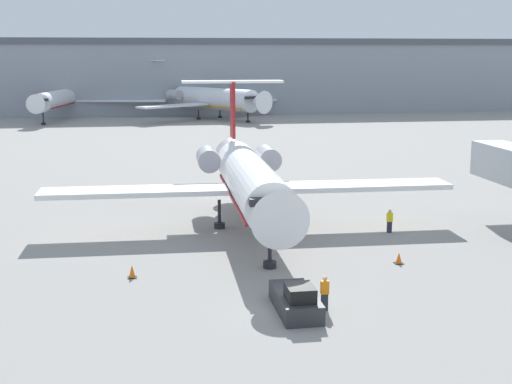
{
  "coord_description": "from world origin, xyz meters",
  "views": [
    {
      "loc": [
        -7.28,
        -32.33,
        12.58
      ],
      "look_at": [
        0.0,
        12.08,
        3.72
      ],
      "focal_mm": 50.0,
      "sensor_mm": 36.0,
      "label": 1
    }
  ],
  "objects": [
    {
      "name": "worker_near_tug",
      "position": [
        1.49,
        0.2,
        0.93
      ],
      "size": [
        0.4,
        0.25,
        1.77
      ],
      "color": "#232838",
      "rests_on": "ground"
    },
    {
      "name": "airplane_parked_far_right",
      "position": [
        6.51,
        103.55,
        3.87
      ],
      "size": [
        28.59,
        26.77,
        11.02
      ],
      "color": "silver",
      "rests_on": "ground"
    },
    {
      "name": "worker_by_wing",
      "position": [
        9.98,
        14.49,
        0.87
      ],
      "size": [
        0.4,
        0.24,
        1.67
      ],
      "color": "#232838",
      "rests_on": "ground"
    },
    {
      "name": "pushback_tug",
      "position": [
        0.05,
        0.24,
        0.59
      ],
      "size": [
        1.87,
        4.57,
        1.64
      ],
      "color": "#2D2D33",
      "rests_on": "ground"
    },
    {
      "name": "airplane_parked_far_left",
      "position": [
        -21.0,
        113.28,
        3.86
      ],
      "size": [
        38.63,
        39.32,
        10.65
      ],
      "color": "silver",
      "rests_on": "ground"
    },
    {
      "name": "terminal_building",
      "position": [
        0.0,
        120.0,
        7.69
      ],
      "size": [
        180.0,
        16.8,
        15.32
      ],
      "color": "#8C939E",
      "rests_on": "ground"
    },
    {
      "name": "traffic_cone_left",
      "position": [
        -7.96,
        6.99,
        0.36
      ],
      "size": [
        0.51,
        0.51,
        0.76
      ],
      "color": "black",
      "rests_on": "ground"
    },
    {
      "name": "airplane_main",
      "position": [
        0.33,
        17.06,
        3.73
      ],
      "size": [
        29.43,
        25.33,
        10.21
      ],
      "color": "white",
      "rests_on": "ground"
    },
    {
      "name": "traffic_cone_right",
      "position": [
        7.96,
        7.18,
        0.33
      ],
      "size": [
        0.53,
        0.53,
        0.69
      ],
      "color": "black",
      "rests_on": "ground"
    },
    {
      "name": "ground_plane",
      "position": [
        0.0,
        0.0,
        0.0
      ],
      "size": [
        600.0,
        600.0,
        0.0
      ],
      "primitive_type": "plane",
      "color": "gray"
    }
  ]
}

